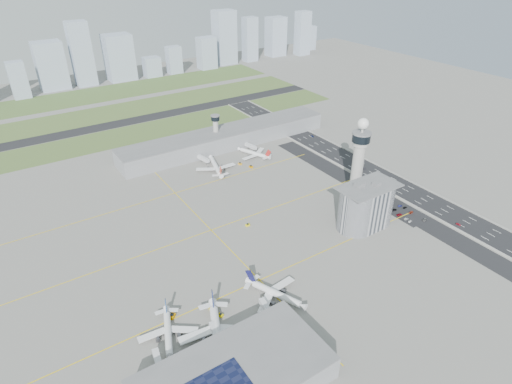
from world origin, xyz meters
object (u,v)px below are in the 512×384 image
control_tower (359,157)px  jet_bridge_near_2 (272,320)px  car_lot_2 (400,215)px  tug_5 (240,164)px  tug_4 (251,167)px  jet_bridge_near_0 (162,376)px  tug_2 (212,307)px  airplane_near_a (168,331)px  tug_3 (248,225)px  car_lot_4 (382,204)px  car_lot_10 (390,199)px  car_lot_5 (377,201)px  jet_bridge_far_0 (199,158)px  admin_building (366,206)px  tug_0 (172,316)px  airplane_near_b (217,330)px  car_lot_7 (411,212)px  secondary_tower (216,128)px  car_hw_1 (364,168)px  car_lot_8 (405,207)px  car_lot_9 (400,206)px  car_lot_3 (394,210)px  jet_bridge_near_1 (221,346)px  tug_1 (221,315)px  airplane_far_b (253,151)px  car_lot_1 (406,219)px  airplane_near_c (277,290)px  car_lot_11 (386,197)px  car_hw_2 (312,136)px  car_lot_6 (425,220)px  airplane_far_a (216,164)px  car_lot_0 (410,221)px  car_hw_0 (458,224)px

control_tower → jet_bridge_near_2: size_ratio=4.61×
car_lot_2 → tug_5: bearing=29.6°
tug_4 → jet_bridge_near_0: bearing=-136.2°
jet_bridge_near_2 → tug_2: bearing=47.8°
airplane_near_a → tug_3: bearing=146.0°
jet_bridge_near_0 → tug_5: bearing=-30.5°
car_lot_4 → car_lot_10: car_lot_4 is taller
tug_5 → car_lot_5: (54.13, -110.78, -0.31)m
jet_bridge_far_0 → tug_4: jet_bridge_far_0 is taller
admin_building → tug_0: size_ratio=11.51×
airplane_near_b → car_lot_10: bearing=127.2°
airplane_near_b → car_lot_7: bearing=120.6°
airplane_near_a → jet_bridge_near_2: size_ratio=2.54×
control_tower → admin_building: bearing=-123.7°
secondary_tower → tug_3: secondary_tower is taller
car_lot_7 → car_hw_1: size_ratio=1.14×
jet_bridge_near_2 → tug_5: bearing=-16.3°
car_lot_8 → car_lot_10: (-0.01, 14.12, -0.01)m
tug_3 → car_lot_10: bearing=67.6°
airplane_near_a → car_lot_9: (193.22, 19.79, -4.37)m
car_lot_3 → jet_bridge_near_1: bearing=111.5°
airplane_near_b → car_lot_10: airplane_near_b is taller
tug_1 → airplane_near_a: bearing=-27.5°
car_lot_7 → airplane_near_a: bearing=82.9°
airplane_far_b → jet_bridge_near_1: 218.13m
secondary_tower → tug_1: bearing=-118.1°
airplane_near_b → airplane_far_b: airplane_near_b is taller
car_lot_1 → car_lot_4: (0.90, 23.22, 0.03)m
jet_bridge_near_0 → tug_1: (40.43, 19.19, -2.05)m
car_lot_3 → airplane_near_c: bearing=109.8°
car_lot_8 → admin_building: bearing=82.5°
jet_bridge_far_0 → car_lot_1: 184.67m
jet_bridge_far_0 → car_hw_1: size_ratio=3.75×
tug_0 → car_lot_11: bearing=-124.6°
tug_2 → car_lot_4: bearing=-54.4°
tug_2 → car_hw_2: 249.19m
secondary_tower → car_lot_6: secondary_tower is taller
tug_5 → car_lot_3: size_ratio=0.72×
airplane_far_a → jet_bridge_near_2: (-59.23, -169.06, -2.89)m
jet_bridge_near_1 → car_lot_5: jet_bridge_near_1 is taller
secondary_tower → airplane_far_a: secondary_tower is taller
control_tower → car_lot_1: 55.55m
car_lot_6 → control_tower: bearing=14.5°
car_lot_2 → car_lot_0: bearing=-174.7°
tug_4 → car_lot_10: bearing=-63.0°
airplane_near_a → car_hw_2: 274.69m
admin_building → car_hw_0: admin_building is taller
car_lot_7 → car_lot_10: 21.00m
car_lot_1 → tug_0: bearing=96.7°
car_lot_5 → jet_bridge_near_1: bearing=116.8°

